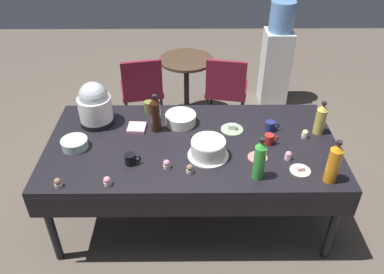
# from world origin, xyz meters

# --- Properties ---
(ground) EXTENTS (9.00, 9.00, 0.00)m
(ground) POSITION_xyz_m (0.00, 0.00, 0.00)
(ground) COLOR brown
(potluck_table) EXTENTS (2.20, 1.10, 0.75)m
(potluck_table) POSITION_xyz_m (0.00, 0.00, 0.69)
(potluck_table) COLOR black
(potluck_table) RESTS_ON ground
(frosted_layer_cake) EXTENTS (0.30, 0.30, 0.14)m
(frosted_layer_cake) POSITION_xyz_m (0.12, -0.17, 0.82)
(frosted_layer_cake) COLOR silver
(frosted_layer_cake) RESTS_ON potluck_table
(slow_cooker) EXTENTS (0.28, 0.28, 0.36)m
(slow_cooker) POSITION_xyz_m (-0.77, 0.28, 0.92)
(slow_cooker) COLOR black
(slow_cooker) RESTS_ON potluck_table
(glass_salad_bowl) EXTENTS (0.20, 0.20, 0.07)m
(glass_salad_bowl) POSITION_xyz_m (-0.87, -0.06, 0.79)
(glass_salad_bowl) COLOR #B2C6BC
(glass_salad_bowl) RESTS_ON potluck_table
(ceramic_snack_bowl) EXTENTS (0.25, 0.25, 0.09)m
(ceramic_snack_bowl) POSITION_xyz_m (-0.09, 0.26, 0.79)
(ceramic_snack_bowl) COLOR silver
(ceramic_snack_bowl) RESTS_ON potluck_table
(dessert_plate_cream) EXTENTS (0.14, 0.14, 0.04)m
(dessert_plate_cream) POSITION_xyz_m (0.74, -0.34, 0.76)
(dessert_plate_cream) COLOR beige
(dessert_plate_cream) RESTS_ON potluck_table
(dessert_plate_coral) EXTENTS (0.14, 0.14, 0.05)m
(dessert_plate_coral) POSITION_xyz_m (0.47, -0.19, 0.76)
(dessert_plate_coral) COLOR #E07266
(dessert_plate_coral) RESTS_ON potluck_table
(dessert_plate_sage) EXTENTS (0.18, 0.18, 0.05)m
(dessert_plate_sage) POSITION_xyz_m (0.32, 0.16, 0.76)
(dessert_plate_sage) COLOR #8CA87F
(dessert_plate_sage) RESTS_ON potluck_table
(cupcake_rose) EXTENTS (0.05, 0.05, 0.07)m
(cupcake_rose) POSITION_xyz_m (0.87, 0.06, 0.78)
(cupcake_rose) COLOR beige
(cupcake_rose) RESTS_ON potluck_table
(cupcake_mint) EXTENTS (0.05, 0.05, 0.07)m
(cupcake_mint) POSITION_xyz_m (-0.02, -0.35, 0.78)
(cupcake_mint) COLOR beige
(cupcake_mint) RESTS_ON potluck_table
(cupcake_lemon) EXTENTS (0.05, 0.05, 0.07)m
(cupcake_lemon) POSITION_xyz_m (-0.56, -0.47, 0.78)
(cupcake_lemon) COLOR beige
(cupcake_lemon) RESTS_ON potluck_table
(cupcake_cocoa) EXTENTS (0.05, 0.05, 0.07)m
(cupcake_cocoa) POSITION_xyz_m (0.69, -0.21, 0.78)
(cupcake_cocoa) COLOR beige
(cupcake_cocoa) RESTS_ON potluck_table
(cupcake_berry) EXTENTS (0.05, 0.05, 0.07)m
(cupcake_berry) POSITION_xyz_m (-0.88, -0.48, 0.78)
(cupcake_berry) COLOR beige
(cupcake_berry) RESTS_ON potluck_table
(cupcake_vanilla) EXTENTS (0.05, 0.05, 0.07)m
(cupcake_vanilla) POSITION_xyz_m (-0.18, -0.30, 0.78)
(cupcake_vanilla) COLOR beige
(cupcake_vanilla) RESTS_ON potluck_table
(soda_bottle_ginger_ale) EXTENTS (0.08, 0.08, 0.28)m
(soda_bottle_ginger_ale) POSITION_xyz_m (0.99, 0.12, 0.88)
(soda_bottle_ginger_ale) COLOR gold
(soda_bottle_ginger_ale) RESTS_ON potluck_table
(soda_bottle_orange_juice) EXTENTS (0.08, 0.08, 0.32)m
(soda_bottle_orange_juice) POSITION_xyz_m (0.92, -0.43, 0.90)
(soda_bottle_orange_juice) COLOR orange
(soda_bottle_orange_juice) RESTS_ON potluck_table
(soda_bottle_lime_soda) EXTENTS (0.08, 0.08, 0.32)m
(soda_bottle_lime_soda) POSITION_xyz_m (0.44, -0.40, 0.90)
(soda_bottle_lime_soda) COLOR green
(soda_bottle_lime_soda) RESTS_ON potluck_table
(soda_bottle_cola) EXTENTS (0.08, 0.08, 0.32)m
(soda_bottle_cola) POSITION_xyz_m (-0.28, 0.17, 0.90)
(soda_bottle_cola) COLOR #33190F
(soda_bottle_cola) RESTS_ON potluck_table
(coffee_mug_black) EXTENTS (0.12, 0.08, 0.08)m
(coffee_mug_black) POSITION_xyz_m (-0.43, -0.25, 0.79)
(coffee_mug_black) COLOR black
(coffee_mug_black) RESTS_ON potluck_table
(coffee_mug_navy) EXTENTS (0.11, 0.08, 0.08)m
(coffee_mug_navy) POSITION_xyz_m (0.62, 0.16, 0.79)
(coffee_mug_navy) COLOR navy
(coffee_mug_navy) RESTS_ON potluck_table
(coffee_mug_olive) EXTENTS (0.12, 0.08, 0.09)m
(coffee_mug_olive) POSITION_xyz_m (-0.36, 0.45, 0.80)
(coffee_mug_olive) COLOR olive
(coffee_mug_olive) RESTS_ON potluck_table
(coffee_mug_red) EXTENTS (0.11, 0.07, 0.08)m
(coffee_mug_red) POSITION_xyz_m (0.58, -0.02, 0.79)
(coffee_mug_red) COLOR #B2231E
(coffee_mug_red) RESTS_ON potluck_table
(paper_napkin_stack) EXTENTS (0.15, 0.15, 0.02)m
(paper_napkin_stack) POSITION_xyz_m (-0.44, 0.19, 0.76)
(paper_napkin_stack) COLOR pink
(paper_napkin_stack) RESTS_ON potluck_table
(maroon_chair_left) EXTENTS (0.52, 0.52, 0.85)m
(maroon_chair_left) POSITION_xyz_m (-0.53, 1.36, 0.49)
(maroon_chair_left) COLOR maroon
(maroon_chair_left) RESTS_ON ground
(maroon_chair_right) EXTENTS (0.51, 0.51, 0.85)m
(maroon_chair_right) POSITION_xyz_m (0.39, 1.36, 0.49)
(maroon_chair_right) COLOR maroon
(maroon_chair_right) RESTS_ON ground
(round_cafe_table) EXTENTS (0.60, 0.60, 0.72)m
(round_cafe_table) POSITION_xyz_m (-0.05, 1.59, 0.50)
(round_cafe_table) COLOR #473323
(round_cafe_table) RESTS_ON ground
(water_cooler) EXTENTS (0.32, 0.32, 1.24)m
(water_cooler) POSITION_xyz_m (1.03, 1.94, 0.59)
(water_cooler) COLOR silver
(water_cooler) RESTS_ON ground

